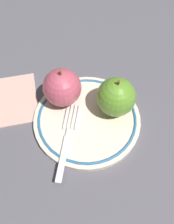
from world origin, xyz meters
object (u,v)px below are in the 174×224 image
Objects in this scene: fork at (66,142)px; plate at (87,119)px; apple_red_whole at (62,87)px; apple_second_whole at (116,97)px; napkin_folded at (9,100)px.

plate is at bearing -26.73° from fork.
apple_red_whole is at bearing 13.57° from fork.
plate is at bearing 34.59° from apple_red_whole.
fork is (0.05, -0.05, 0.01)m from plate.
apple_red_whole is (-0.06, -0.04, 0.05)m from plate.
apple_second_whole is at bearing 64.91° from apple_red_whole.
napkin_folded is at bearing -105.27° from apple_red_whole.
plate reaches higher than napkin_folded.
fork is (0.06, -0.11, -0.04)m from apple_second_whole.
apple_red_whole is at bearing -145.41° from plate.
fork is at bearing 37.68° from napkin_folded.
apple_red_whole is 1.00× the size of apple_second_whole.
napkin_folded is (-0.03, -0.12, -0.05)m from apple_red_whole.
fork is (0.11, -0.01, -0.04)m from apple_red_whole.
napkin_folded is at bearing 58.40° from fork.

